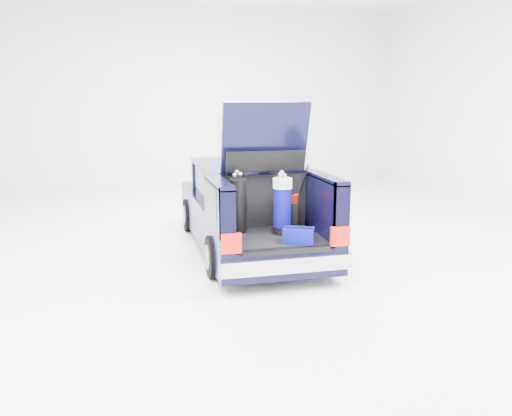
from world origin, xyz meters
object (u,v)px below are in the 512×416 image
object	(u,v)px
black_golf_bag	(238,205)
blue_golf_bag	(282,205)
red_suitcase	(287,212)
blue_duffel	(299,235)
car	(247,208)

from	to	relation	value
black_golf_bag	blue_golf_bag	distance (m)	0.64
red_suitcase	black_golf_bag	bearing A→B (deg)	-154.80
blue_golf_bag	blue_duffel	world-z (taller)	blue_golf_bag
car	black_golf_bag	size ratio (longest dim) A/B	5.11
blue_golf_bag	blue_duffel	size ratio (longest dim) A/B	1.88
black_golf_bag	blue_duffel	bearing A→B (deg)	-37.53
car	blue_golf_bag	bearing A→B (deg)	-83.75
red_suitcase	black_golf_bag	size ratio (longest dim) A/B	0.61
red_suitcase	blue_duffel	size ratio (longest dim) A/B	1.14
blue_golf_bag	blue_duffel	bearing A→B (deg)	-79.36
blue_duffel	red_suitcase	bearing A→B (deg)	110.18
red_suitcase	blue_duffel	distance (m)	0.75
car	red_suitcase	distance (m)	1.32
car	blue_duffel	world-z (taller)	car
black_golf_bag	blue_duffel	world-z (taller)	black_golf_bag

